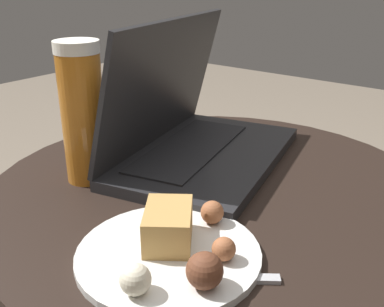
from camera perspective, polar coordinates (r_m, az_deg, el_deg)
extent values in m
cylinder|color=black|center=(0.68, 2.78, -4.66)|extent=(0.67, 0.67, 0.02)
cube|color=#232326|center=(0.75, 2.00, -0.35)|extent=(0.39, 0.29, 0.02)
cube|color=black|center=(0.76, -0.26, 0.79)|extent=(0.29, 0.16, 0.00)
cube|color=#232326|center=(0.75, -3.71, 8.82)|extent=(0.36, 0.14, 0.21)
cube|color=silver|center=(0.75, -3.51, 8.74)|extent=(0.33, 0.12, 0.19)
cylinder|color=#C6701E|center=(0.68, -13.64, 4.28)|extent=(0.06, 0.06, 0.19)
cylinder|color=white|center=(0.65, -14.49, 13.01)|extent=(0.06, 0.06, 0.02)
cylinder|color=silver|center=(0.51, -2.99, -12.64)|extent=(0.21, 0.21, 0.01)
cube|color=tan|center=(0.51, -3.03, -9.13)|extent=(0.09, 0.09, 0.04)
sphere|color=brown|center=(0.45, 1.61, -14.64)|extent=(0.04, 0.04, 0.04)
sphere|color=#9E5B38|center=(0.55, 2.58, -7.46)|extent=(0.03, 0.03, 0.03)
sphere|color=beige|center=(0.45, -7.20, -15.58)|extent=(0.03, 0.03, 0.03)
sphere|color=#9E5B38|center=(0.49, 4.06, -12.00)|extent=(0.03, 0.03, 0.03)
cube|color=#B2B2B7|center=(0.48, 3.86, -15.51)|extent=(0.08, 0.10, 0.00)
cube|color=#B2B2B7|center=(0.49, -6.60, -15.24)|extent=(0.05, 0.06, 0.00)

